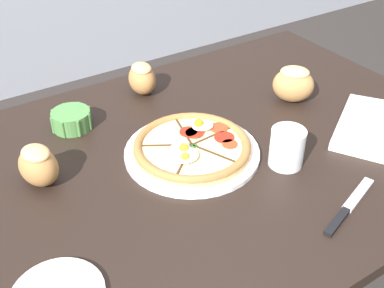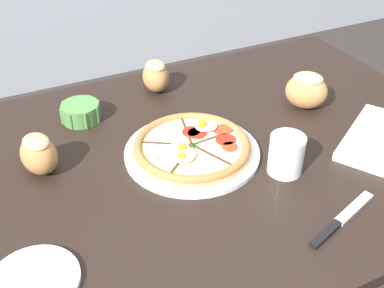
% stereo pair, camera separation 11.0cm
% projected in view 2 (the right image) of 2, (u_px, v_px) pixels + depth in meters
% --- Properties ---
extents(dining_table, '(1.30, 0.90, 0.74)m').
position_uv_depth(dining_table, '(209.00, 184.00, 1.18)').
color(dining_table, black).
rests_on(dining_table, ground_plane).
extents(pizza, '(0.31, 0.31, 0.05)m').
position_uv_depth(pizza, '(192.00, 148.00, 1.10)').
color(pizza, white).
rests_on(pizza, dining_table).
extents(ramekin_bowl, '(0.10, 0.10, 0.05)m').
position_uv_depth(ramekin_bowl, '(81.00, 112.00, 1.22)').
color(ramekin_bowl, '#4C8442').
rests_on(ramekin_bowl, dining_table).
extents(bread_piece_near, '(0.14, 0.14, 0.10)m').
position_uv_depth(bread_piece_near, '(307.00, 90.00, 1.26)').
color(bread_piece_near, '#B27F47').
rests_on(bread_piece_near, dining_table).
extents(bread_piece_mid, '(0.09, 0.11, 0.09)m').
position_uv_depth(bread_piece_mid, '(156.00, 76.00, 1.34)').
color(bread_piece_mid, '#A3703D').
rests_on(bread_piece_mid, dining_table).
extents(bread_piece_far, '(0.10, 0.11, 0.09)m').
position_uv_depth(bread_piece_far, '(39.00, 153.00, 1.04)').
color(bread_piece_far, '#A3703D').
rests_on(bread_piece_far, dining_table).
extents(knife_main, '(0.20, 0.08, 0.01)m').
position_uv_depth(knife_main, '(342.00, 219.00, 0.93)').
color(knife_main, silver).
rests_on(knife_main, dining_table).
extents(water_glass, '(0.08, 0.08, 0.09)m').
position_uv_depth(water_glass, '(286.00, 156.00, 1.04)').
color(water_glass, white).
rests_on(water_glass, dining_table).
extents(side_saucer, '(0.16, 0.16, 0.01)m').
position_uv_depth(side_saucer, '(34.00, 281.00, 0.81)').
color(side_saucer, white).
rests_on(side_saucer, dining_table).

